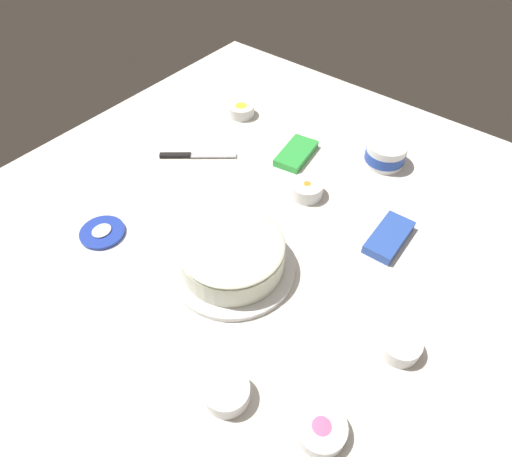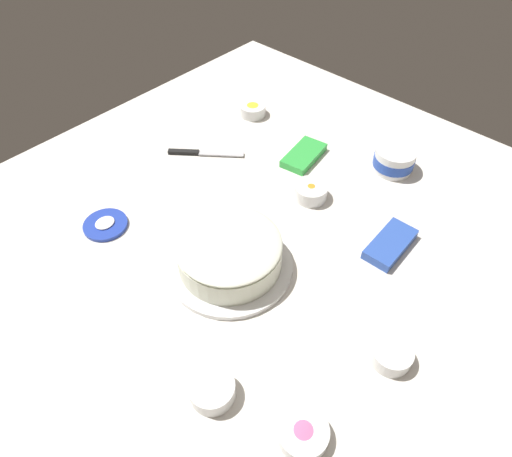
% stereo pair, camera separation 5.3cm
% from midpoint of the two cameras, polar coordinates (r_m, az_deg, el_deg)
% --- Properties ---
extents(ground_plane, '(1.54, 1.54, 0.00)m').
position_cam_midpoint_polar(ground_plane, '(1.19, 0.19, 0.69)').
color(ground_plane, silver).
extents(frosted_cake, '(0.31, 0.31, 0.10)m').
position_cam_midpoint_polar(frosted_cake, '(1.06, -4.49, -3.51)').
color(frosted_cake, white).
rests_on(frosted_cake, ground_plane).
extents(frosting_tub, '(0.12, 0.12, 0.07)m').
position_cam_midpoint_polar(frosting_tub, '(1.40, 15.21, 9.25)').
color(frosting_tub, white).
rests_on(frosting_tub, ground_plane).
extents(frosting_tub_lid, '(0.12, 0.12, 0.02)m').
position_cam_midpoint_polar(frosting_tub_lid, '(1.23, -20.25, -0.49)').
color(frosting_tub_lid, '#233DAD').
rests_on(frosting_tub_lid, ground_plane).
extents(spreading_knife, '(0.16, 0.20, 0.01)m').
position_cam_midpoint_polar(spreading_knife, '(1.41, -9.40, 9.20)').
color(spreading_knife, silver).
rests_on(spreading_knife, ground_plane).
extents(sprinkle_bowl_orange, '(0.09, 0.09, 0.04)m').
position_cam_midpoint_polar(sprinkle_bowl_orange, '(1.25, 5.30, 5.08)').
color(sprinkle_bowl_orange, white).
rests_on(sprinkle_bowl_orange, ground_plane).
extents(sprinkle_bowl_rainbow, '(0.09, 0.09, 0.04)m').
position_cam_midpoint_polar(sprinkle_bowl_rainbow, '(0.91, -5.53, -20.16)').
color(sprinkle_bowl_rainbow, white).
rests_on(sprinkle_bowl_rainbow, ground_plane).
extents(sprinkle_bowl_blue, '(0.09, 0.09, 0.04)m').
position_cam_midpoint_polar(sprinkle_bowl_blue, '(0.99, 16.51, -14.20)').
color(sprinkle_bowl_blue, white).
rests_on(sprinkle_bowl_blue, ground_plane).
extents(sprinkle_bowl_pink, '(0.10, 0.10, 0.03)m').
position_cam_midpoint_polar(sprinkle_bowl_pink, '(0.90, 6.50, -24.18)').
color(sprinkle_bowl_pink, white).
rests_on(sprinkle_bowl_pink, ground_plane).
extents(sprinkle_bowl_yellow, '(0.09, 0.09, 0.04)m').
position_cam_midpoint_polar(sprinkle_bowl_yellow, '(1.57, -2.89, 14.94)').
color(sprinkle_bowl_yellow, white).
rests_on(sprinkle_bowl_yellow, ground_plane).
extents(candy_box_lower, '(0.17, 0.10, 0.02)m').
position_cam_midpoint_polar(candy_box_lower, '(1.39, 4.07, 9.54)').
color(candy_box_lower, green).
rests_on(candy_box_lower, ground_plane).
extents(candy_box_upper, '(0.16, 0.08, 0.03)m').
position_cam_midpoint_polar(candy_box_upper, '(1.18, 15.43, -1.11)').
color(candy_box_upper, '#2D51B2').
rests_on(candy_box_upper, ground_plane).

